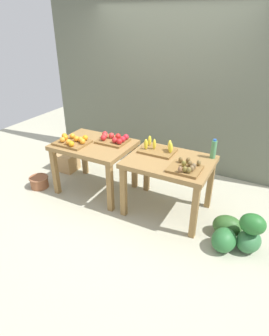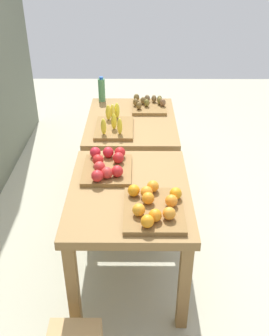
{
  "view_description": "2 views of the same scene",
  "coord_description": "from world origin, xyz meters",
  "views": [
    {
      "loc": [
        1.63,
        -2.95,
        2.29
      ],
      "look_at": [
        0.08,
        -0.01,
        0.53
      ],
      "focal_mm": 30.42,
      "sensor_mm": 36.0,
      "label": 1
    },
    {
      "loc": [
        -2.67,
        -0.05,
        2.19
      ],
      "look_at": [
        -0.05,
        -0.03,
        0.6
      ],
      "focal_mm": 41.45,
      "sensor_mm": 36.0,
      "label": 2
    }
  ],
  "objects": [
    {
      "name": "banana_crate",
      "position": [
        0.34,
        0.15,
        0.79
      ],
      "size": [
        0.44,
        0.32,
        0.17
      ],
      "color": "brown",
      "rests_on": "display_table_right"
    },
    {
      "name": "display_table_left",
      "position": [
        -0.56,
        0.0,
        0.64
      ],
      "size": [
        1.04,
        0.8,
        0.75
      ],
      "color": "olive",
      "rests_on": "ground_plane"
    },
    {
      "name": "watermelon_pile",
      "position": [
        1.49,
        -0.26,
        0.17
      ],
      "size": [
        0.62,
        0.58,
        0.48
      ],
      "color": "#316C3C",
      "rests_on": "ground_plane"
    },
    {
      "name": "ground_plane",
      "position": [
        0.0,
        0.0,
        0.0
      ],
      "size": [
        8.0,
        8.0,
        0.0
      ],
      "primitive_type": "plane",
      "color": "#B1B097"
    },
    {
      "name": "kiwi_bin",
      "position": [
        0.82,
        -0.16,
        0.79
      ],
      "size": [
        0.36,
        0.32,
        0.1
      ],
      "color": "brown",
      "rests_on": "display_table_right"
    },
    {
      "name": "cardboard_produce_box",
      "position": [
        -1.4,
        0.3,
        0.15
      ],
      "size": [
        0.4,
        0.3,
        0.29
      ],
      "primitive_type": "cube",
      "color": "tan",
      "rests_on": "ground_plane"
    },
    {
      "name": "back_wall",
      "position": [
        0.0,
        1.35,
        1.5
      ],
      "size": [
        4.4,
        0.12,
        3.0
      ],
      "primitive_type": "cube",
      "color": "#616755",
      "rests_on": "ground_plane"
    },
    {
      "name": "water_bottle",
      "position": [
        1.01,
        0.3,
        0.87
      ],
      "size": [
        0.07,
        0.07,
        0.25
      ],
      "color": "#4C8C59",
      "rests_on": "display_table_right"
    },
    {
      "name": "wicker_basket",
      "position": [
        -1.37,
        -0.35,
        0.09
      ],
      "size": [
        0.28,
        0.28,
        0.17
      ],
      "color": "brown",
      "rests_on": "ground_plane"
    },
    {
      "name": "display_table_right",
      "position": [
        0.56,
        0.0,
        0.64
      ],
      "size": [
        1.04,
        0.8,
        0.75
      ],
      "color": "olive",
      "rests_on": "ground_plane"
    },
    {
      "name": "orange_bin",
      "position": [
        -0.8,
        -0.15,
        0.79
      ],
      "size": [
        0.45,
        0.37,
        0.11
      ],
      "color": "brown",
      "rests_on": "display_table_left"
    },
    {
      "name": "apple_bin",
      "position": [
        -0.34,
        0.16,
        0.8
      ],
      "size": [
        0.43,
        0.34,
        0.11
      ],
      "color": "brown",
      "rests_on": "display_table_left"
    }
  ]
}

